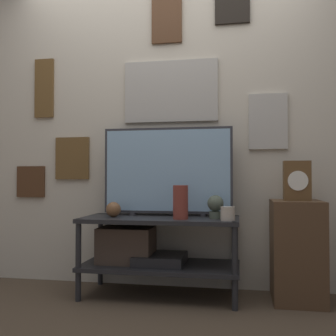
{
  "coord_description": "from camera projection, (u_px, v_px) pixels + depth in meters",
  "views": [
    {
      "loc": [
        0.57,
        -2.53,
        0.86
      ],
      "look_at": [
        0.06,
        0.29,
        0.93
      ],
      "focal_mm": 42.0,
      "sensor_mm": 36.0,
      "label": 1
    }
  ],
  "objects": [
    {
      "name": "television",
      "position": [
        167.0,
        171.0,
        2.98
      ],
      "size": [
        0.98,
        0.05,
        0.67
      ],
      "color": "#333338",
      "rests_on": "media_console"
    },
    {
      "name": "decorative_bust",
      "position": [
        215.0,
        206.0,
        2.78
      ],
      "size": [
        0.12,
        0.12,
        0.17
      ],
      "color": "#4C5647",
      "rests_on": "media_console"
    },
    {
      "name": "mantel_clock",
      "position": [
        297.0,
        181.0,
        2.76
      ],
      "size": [
        0.18,
        0.11,
        0.28
      ],
      "color": "brown",
      "rests_on": "side_table"
    },
    {
      "name": "side_table",
      "position": [
        297.0,
        251.0,
        2.74
      ],
      "size": [
        0.34,
        0.4,
        0.7
      ],
      "color": "#513823",
      "rests_on": "ground_plane"
    },
    {
      "name": "vase_round_glass",
      "position": [
        113.0,
        209.0,
        2.88
      ],
      "size": [
        0.11,
        0.11,
        0.11
      ],
      "color": "brown",
      "rests_on": "media_console"
    },
    {
      "name": "media_console",
      "position": [
        147.0,
        246.0,
        2.88
      ],
      "size": [
        1.14,
        0.5,
        0.57
      ],
      "color": "#232326",
      "rests_on": "ground_plane"
    },
    {
      "name": "wall_back",
      "position": [
        167.0,
        117.0,
        3.19
      ],
      "size": [
        6.4,
        0.08,
        2.7
      ],
      "color": "beige",
      "rests_on": "ground_plane"
    },
    {
      "name": "candle_jar",
      "position": [
        228.0,
        214.0,
        2.65
      ],
      "size": [
        0.1,
        0.1,
        0.09
      ],
      "color": "#C1B29E",
      "rests_on": "media_console"
    },
    {
      "name": "vase_tall_ceramic",
      "position": [
        181.0,
        202.0,
        2.74
      ],
      "size": [
        0.11,
        0.11,
        0.24
      ],
      "color": "brown",
      "rests_on": "media_console"
    },
    {
      "name": "ground_plane",
      "position": [
        151.0,
        309.0,
        2.57
      ],
      "size": [
        12.0,
        12.0,
        0.0
      ],
      "primitive_type": "plane",
      "color": "#4C3D2D"
    }
  ]
}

